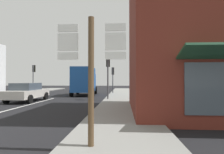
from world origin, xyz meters
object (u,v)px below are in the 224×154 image
at_px(route_sign_post, 91,71).
at_px(sedan_far, 27,92).
at_px(traffic_light_far_right, 113,74).
at_px(traffic_light_near_right, 108,67).
at_px(delivery_truck, 84,81).
at_px(traffic_light_far_left, 34,72).

bearing_deg(route_sign_post, sedan_far, 125.53).
bearing_deg(traffic_light_far_right, route_sign_post, -88.39).
xyz_separation_m(sedan_far, traffic_light_near_right, (6.32, 1.19, 1.99)).
height_order(sedan_far, route_sign_post, route_sign_post).
relative_size(delivery_truck, traffic_light_far_left, 1.40).
distance_m(traffic_light_far_left, traffic_light_far_right, 10.39).
relative_size(sedan_far, route_sign_post, 1.32).
height_order(route_sign_post, traffic_light_far_left, traffic_light_far_left).
height_order(sedan_far, delivery_truck, delivery_truck).
xyz_separation_m(sedan_far, delivery_truck, (3.29, 5.88, 0.89)).
height_order(traffic_light_far_left, traffic_light_far_right, traffic_light_far_left).
height_order(sedan_far, traffic_light_far_left, traffic_light_far_left).
bearing_deg(delivery_truck, route_sign_post, -77.12).
relative_size(sedan_far, traffic_light_far_right, 1.29).
xyz_separation_m(sedan_far, route_sign_post, (6.82, -9.56, 1.15)).
distance_m(traffic_light_near_right, traffic_light_far_right, 7.23).
xyz_separation_m(traffic_light_far_left, traffic_light_near_right, (10.37, -7.68, 0.05)).
distance_m(delivery_truck, route_sign_post, 15.84).
height_order(delivery_truck, traffic_light_far_right, traffic_light_far_right).
xyz_separation_m(sedan_far, traffic_light_far_left, (-4.06, 8.86, 1.94)).
bearing_deg(traffic_light_far_right, sedan_far, -126.90).
distance_m(route_sign_post, traffic_light_far_left, 21.41).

